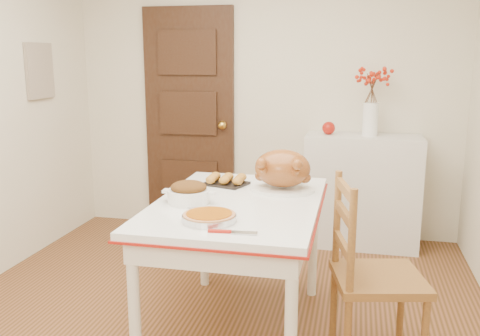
% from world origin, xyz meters
% --- Properties ---
extents(floor, '(3.50, 4.00, 0.00)m').
position_xyz_m(floor, '(0.00, 0.00, 0.00)').
color(floor, '#462B0E').
rests_on(floor, ground).
extents(wall_back, '(3.50, 0.00, 2.50)m').
position_xyz_m(wall_back, '(0.00, 2.00, 1.25)').
color(wall_back, beige).
rests_on(wall_back, ground).
extents(door_back, '(0.85, 0.06, 2.06)m').
position_xyz_m(door_back, '(-0.70, 1.97, 1.03)').
color(door_back, black).
rests_on(door_back, ground).
extents(photo_board, '(0.03, 0.35, 0.45)m').
position_xyz_m(photo_board, '(-1.73, 1.20, 1.50)').
color(photo_board, '#B8AB91').
rests_on(photo_board, ground).
extents(sideboard, '(0.96, 0.43, 0.96)m').
position_xyz_m(sideboard, '(0.90, 1.78, 0.48)').
color(sideboard, silver).
rests_on(sideboard, floor).
extents(kitchen_table, '(0.93, 1.36, 0.81)m').
position_xyz_m(kitchen_table, '(0.20, 0.09, 0.41)').
color(kitchen_table, silver).
rests_on(kitchen_table, floor).
extents(chair_oak, '(0.54, 0.54, 1.01)m').
position_xyz_m(chair_oak, '(0.98, -0.05, 0.51)').
color(chair_oak, '#905C22').
rests_on(chair_oak, floor).
extents(berry_vase, '(0.30, 0.30, 0.57)m').
position_xyz_m(berry_vase, '(0.94, 1.78, 1.25)').
color(berry_vase, white).
rests_on(berry_vase, sideboard).
extents(apple, '(0.11, 0.11, 0.11)m').
position_xyz_m(apple, '(0.60, 1.78, 1.02)').
color(apple, '#9A140B').
rests_on(apple, sideboard).
extents(turkey_platter, '(0.45, 0.39, 0.25)m').
position_xyz_m(turkey_platter, '(0.41, 0.37, 0.94)').
color(turkey_platter, '#A24E21').
rests_on(turkey_platter, kitchen_table).
extents(pumpkin_pie, '(0.30, 0.30, 0.06)m').
position_xyz_m(pumpkin_pie, '(0.14, -0.30, 0.84)').
color(pumpkin_pie, '#964808').
rests_on(pumpkin_pie, kitchen_table).
extents(stuffing_dish, '(0.31, 0.25, 0.12)m').
position_xyz_m(stuffing_dish, '(-0.07, -0.00, 0.87)').
color(stuffing_dish, '#59310D').
rests_on(stuffing_dish, kitchen_table).
extents(rolls_tray, '(0.30, 0.26, 0.07)m').
position_xyz_m(rolls_tray, '(0.04, 0.45, 0.85)').
color(rolls_tray, '#99591A').
rests_on(rolls_tray, kitchen_table).
extents(pie_server, '(0.24, 0.09, 0.01)m').
position_xyz_m(pie_server, '(0.29, -0.45, 0.82)').
color(pie_server, silver).
rests_on(pie_server, kitchen_table).
extents(carving_knife, '(0.24, 0.12, 0.01)m').
position_xyz_m(carving_knife, '(-0.03, -0.10, 0.82)').
color(carving_knife, silver).
rests_on(carving_knife, kitchen_table).
extents(drinking_glass, '(0.06, 0.06, 0.10)m').
position_xyz_m(drinking_glass, '(0.29, 0.63, 0.86)').
color(drinking_glass, white).
rests_on(drinking_glass, kitchen_table).
extents(shaker_pair, '(0.09, 0.06, 0.09)m').
position_xyz_m(shaker_pair, '(0.47, 0.57, 0.86)').
color(shaker_pair, white).
rests_on(shaker_pair, kitchen_table).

